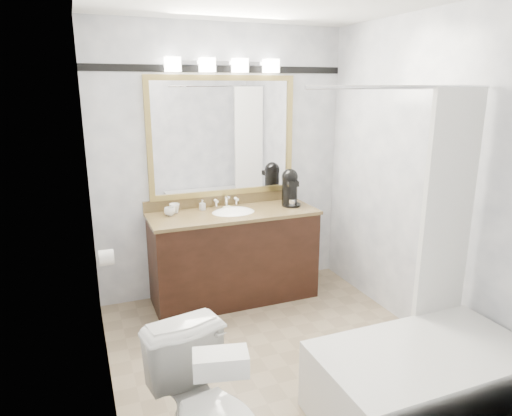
{
  "coord_description": "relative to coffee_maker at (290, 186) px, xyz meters",
  "views": [
    {
      "loc": [
        -1.29,
        -2.76,
        1.96
      ],
      "look_at": [
        -0.04,
        0.35,
        1.06
      ],
      "focal_mm": 32.0,
      "sensor_mm": 36.0,
      "label": 1
    }
  ],
  "objects": [
    {
      "name": "tp_roll",
      "position": [
        -1.73,
        -0.4,
        -0.33
      ],
      "size": [
        0.11,
        0.12,
        0.12
      ],
      "primitive_type": "cylinder",
      "rotation": [
        0.0,
        1.57,
        0.0
      ],
      "color": "white",
      "rests_on": "room"
    },
    {
      "name": "vanity",
      "position": [
        -0.59,
        -0.05,
        -0.59
      ],
      "size": [
        1.53,
        0.58,
        0.97
      ],
      "color": "black",
      "rests_on": "ground"
    },
    {
      "name": "accent_stripe",
      "position": [
        -0.59,
        0.23,
        1.07
      ],
      "size": [
        2.4,
        0.01,
        0.06
      ],
      "primitive_type": "cube",
      "color": "black",
      "rests_on": "room"
    },
    {
      "name": "cup_left",
      "position": [
        -1.15,
        0.04,
        -0.14
      ],
      "size": [
        0.12,
        0.12,
        0.07
      ],
      "primitive_type": "imported",
      "rotation": [
        0.0,
        0.0,
        -0.38
      ],
      "color": "white",
      "rests_on": "vanity"
    },
    {
      "name": "bathtub",
      "position": [
        -0.04,
        -1.96,
        -0.75
      ],
      "size": [
        1.3,
        0.75,
        1.96
      ],
      "color": "white",
      "rests_on": "ground"
    },
    {
      "name": "soap_bar",
      "position": [
        -0.61,
        0.07,
        -0.17
      ],
      "size": [
        0.08,
        0.07,
        0.02
      ],
      "primitive_type": "cube",
      "rotation": [
        0.0,
        0.0,
        0.36
      ],
      "color": "beige",
      "rests_on": "vanity"
    },
    {
      "name": "coffee_maker",
      "position": [
        0.0,
        0.0,
        0.0
      ],
      "size": [
        0.18,
        0.23,
        0.35
      ],
      "rotation": [
        0.0,
        0.0,
        -0.14
      ],
      "color": "black",
      "rests_on": "vanity"
    },
    {
      "name": "room",
      "position": [
        -0.59,
        -1.06,
        0.22
      ],
      "size": [
        2.42,
        2.62,
        2.52
      ],
      "color": "gray",
      "rests_on": "ground"
    },
    {
      "name": "soap_bottle_a",
      "position": [
        -0.83,
        0.12,
        -0.13
      ],
      "size": [
        0.05,
        0.05,
        0.1
      ],
      "primitive_type": "imported",
      "rotation": [
        0.0,
        0.0,
        0.27
      ],
      "color": "white",
      "rests_on": "vanity"
    },
    {
      "name": "tissue_box",
      "position": [
        -1.38,
        -2.18,
        -0.21
      ],
      "size": [
        0.26,
        0.18,
        0.1
      ],
      "primitive_type": "cube",
      "rotation": [
        0.0,
        0.0,
        -0.23
      ],
      "color": "white",
      "rests_on": "toilet"
    },
    {
      "name": "mirror",
      "position": [
        -0.59,
        0.22,
        0.47
      ],
      "size": [
        1.4,
        0.04,
        1.1
      ],
      "color": "tan",
      "rests_on": "room"
    },
    {
      "name": "cup_right",
      "position": [
        -1.09,
        0.12,
        -0.14
      ],
      "size": [
        0.12,
        0.12,
        0.08
      ],
      "primitive_type": "imported",
      "rotation": [
        0.0,
        0.0,
        -0.33
      ],
      "color": "white",
      "rests_on": "vanity"
    },
    {
      "name": "vanity_light_bar",
      "position": [
        -0.59,
        0.16,
        1.1
      ],
      "size": [
        1.02,
        0.14,
        0.12
      ],
      "color": "silver",
      "rests_on": "room"
    }
  ]
}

